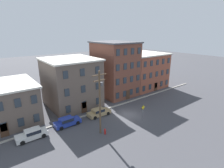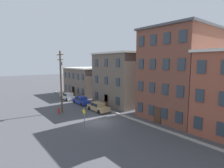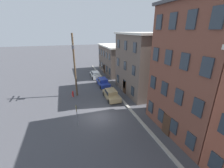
{
  "view_description": "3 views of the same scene",
  "coord_description": "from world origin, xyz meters",
  "views": [
    {
      "loc": [
        -20.77,
        -22.08,
        15.26
      ],
      "look_at": [
        -0.84,
        3.93,
        5.35
      ],
      "focal_mm": 28.0,
      "sensor_mm": 36.0,
      "label": 1
    },
    {
      "loc": [
        19.33,
        -12.93,
        8.15
      ],
      "look_at": [
        -1.28,
        3.47,
        4.87
      ],
      "focal_mm": 28.0,
      "sensor_mm": 36.0,
      "label": 2
    },
    {
      "loc": [
        16.16,
        -3.44,
        10.34
      ],
      "look_at": [
        -1.13,
        2.11,
        3.78
      ],
      "focal_mm": 24.0,
      "sensor_mm": 36.0,
      "label": 3
    }
  ],
  "objects": [
    {
      "name": "utility_pole",
      "position": [
        -7.59,
        -1.98,
        5.58
      ],
      "size": [
        2.4,
        0.44,
        9.95
      ],
      "color": "brown",
      "rests_on": "ground_plane"
    },
    {
      "name": "caution_sign",
      "position": [
        1.08,
        -2.73,
        1.78
      ],
      "size": [
        0.93,
        0.08,
        2.67
      ],
      "color": "slate",
      "rests_on": "ground_plane"
    },
    {
      "name": "car_white",
      "position": [
        -16.44,
        3.0,
        0.75
      ],
      "size": [
        4.4,
        1.92,
        1.43
      ],
      "color": "silver",
      "rests_on": "ground_plane"
    },
    {
      "name": "kerb_strip",
      "position": [
        0.0,
        4.5,
        0.08
      ],
      "size": [
        56.0,
        0.36,
        0.16
      ],
      "primitive_type": "cube",
      "color": "#9E998E",
      "rests_on": "ground_plane"
    },
    {
      "name": "car_blue",
      "position": [
        -10.8,
        3.36,
        0.75
      ],
      "size": [
        4.4,
        1.92,
        1.43
      ],
      "color": "#233899",
      "rests_on": "ground_plane"
    },
    {
      "name": "apartment_midblock",
      "position": [
        -6.12,
        11.23,
        5.01
      ],
      "size": [
        10.24,
        10.98,
        9.99
      ],
      "color": "#66564C",
      "rests_on": "ground_plane"
    },
    {
      "name": "ground_plane",
      "position": [
        0.0,
        0.0,
        0.0
      ],
      "size": [
        200.0,
        200.0,
        0.0
      ],
      "primitive_type": "plane",
      "color": "#424247"
    },
    {
      "name": "fire_hydrant",
      "position": [
        -7.26,
        -2.67,
        0.48
      ],
      "size": [
        0.24,
        0.34,
        0.96
      ],
      "color": "red",
      "rests_on": "ground_plane"
    },
    {
      "name": "apartment_corner",
      "position": [
        -19.6,
        11.25,
        3.43
      ],
      "size": [
        12.23,
        11.02,
        6.83
      ],
      "color": "#66564C",
      "rests_on": "ground_plane"
    },
    {
      "name": "apartment_far",
      "position": [
        5.38,
        10.92,
        6.49
      ],
      "size": [
        8.79,
        10.35,
        12.95
      ],
      "color": "brown",
      "rests_on": "ground_plane"
    },
    {
      "name": "car_tan",
      "position": [
        -4.6,
        3.11,
        0.75
      ],
      "size": [
        4.4,
        1.92,
        1.43
      ],
      "color": "tan",
      "rests_on": "ground_plane"
    }
  ]
}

